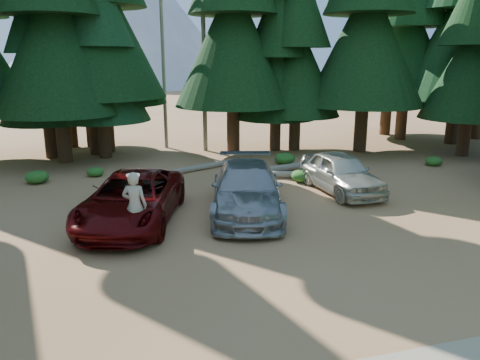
{
  "coord_description": "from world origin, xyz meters",
  "views": [
    {
      "loc": [
        -4.37,
        -10.95,
        5.06
      ],
      "look_at": [
        -0.42,
        3.04,
        1.25
      ],
      "focal_mm": 35.0,
      "sensor_mm": 36.0,
      "label": 1
    }
  ],
  "objects_px": {
    "log_mid": "(261,174)",
    "log_right": "(295,166)",
    "red_pickup": "(132,199)",
    "silver_minivan_center": "(247,189)",
    "silver_minivan_right": "(341,173)",
    "frisbee_player": "(135,205)",
    "log_left": "(205,167)"
  },
  "relations": [
    {
      "from": "silver_minivan_right",
      "to": "frisbee_player",
      "type": "distance_m",
      "value": 8.62
    },
    {
      "from": "log_left",
      "to": "log_mid",
      "type": "distance_m",
      "value": 3.02
    },
    {
      "from": "log_mid",
      "to": "silver_minivan_right",
      "type": "bearing_deg",
      "value": -34.7
    },
    {
      "from": "silver_minivan_center",
      "to": "log_right",
      "type": "xyz_separation_m",
      "value": [
        3.95,
        5.36,
        -0.66
      ]
    },
    {
      "from": "log_mid",
      "to": "log_left",
      "type": "bearing_deg",
      "value": 149.21
    },
    {
      "from": "frisbee_player",
      "to": "log_right",
      "type": "distance_m",
      "value": 10.56
    },
    {
      "from": "log_right",
      "to": "log_mid",
      "type": "bearing_deg",
      "value": -164.64
    },
    {
      "from": "frisbee_player",
      "to": "log_left",
      "type": "xyz_separation_m",
      "value": [
        3.68,
        8.38,
        -1.01
      ]
    },
    {
      "from": "log_left",
      "to": "log_right",
      "type": "xyz_separation_m",
      "value": [
        4.02,
        -1.22,
        0.02
      ]
    },
    {
      "from": "frisbee_player",
      "to": "log_right",
      "type": "height_order",
      "value": "frisbee_player"
    },
    {
      "from": "silver_minivan_center",
      "to": "log_left",
      "type": "xyz_separation_m",
      "value": [
        -0.06,
        6.57,
        -0.68
      ]
    },
    {
      "from": "silver_minivan_center",
      "to": "log_mid",
      "type": "xyz_separation_m",
      "value": [
        1.96,
        4.33,
        -0.66
      ]
    },
    {
      "from": "frisbee_player",
      "to": "log_right",
      "type": "xyz_separation_m",
      "value": [
        7.7,
        7.17,
        -0.98
      ]
    },
    {
      "from": "red_pickup",
      "to": "log_mid",
      "type": "relative_size",
      "value": 1.52
    },
    {
      "from": "log_right",
      "to": "red_pickup",
      "type": "bearing_deg",
      "value": -157.14
    },
    {
      "from": "log_mid",
      "to": "log_right",
      "type": "height_order",
      "value": "log_right"
    },
    {
      "from": "silver_minivan_right",
      "to": "log_mid",
      "type": "distance_m",
      "value": 3.73
    },
    {
      "from": "frisbee_player",
      "to": "log_left",
      "type": "bearing_deg",
      "value": -91.98
    },
    {
      "from": "red_pickup",
      "to": "silver_minivan_center",
      "type": "distance_m",
      "value": 3.74
    },
    {
      "from": "log_mid",
      "to": "frisbee_player",
      "type": "bearing_deg",
      "value": -115.71
    },
    {
      "from": "red_pickup",
      "to": "silver_minivan_center",
      "type": "xyz_separation_m",
      "value": [
        3.74,
        -0.01,
        0.04
      ]
    },
    {
      "from": "red_pickup",
      "to": "frisbee_player",
      "type": "relative_size",
      "value": 2.97
    },
    {
      "from": "log_left",
      "to": "red_pickup",
      "type": "bearing_deg",
      "value": -143.85
    },
    {
      "from": "silver_minivan_right",
      "to": "log_mid",
      "type": "relative_size",
      "value": 1.22
    },
    {
      "from": "frisbee_player",
      "to": "log_mid",
      "type": "relative_size",
      "value": 0.51
    },
    {
      "from": "red_pickup",
      "to": "frisbee_player",
      "type": "distance_m",
      "value": 1.86
    },
    {
      "from": "silver_minivan_center",
      "to": "log_mid",
      "type": "bearing_deg",
      "value": 80.84
    },
    {
      "from": "frisbee_player",
      "to": "log_mid",
      "type": "bearing_deg",
      "value": -111.18
    },
    {
      "from": "silver_minivan_center",
      "to": "silver_minivan_right",
      "type": "height_order",
      "value": "silver_minivan_center"
    },
    {
      "from": "silver_minivan_center",
      "to": "frisbee_player",
      "type": "height_order",
      "value": "frisbee_player"
    },
    {
      "from": "red_pickup",
      "to": "log_left",
      "type": "distance_m",
      "value": 7.55
    },
    {
      "from": "log_left",
      "to": "log_right",
      "type": "bearing_deg",
      "value": -41.43
    }
  ]
}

